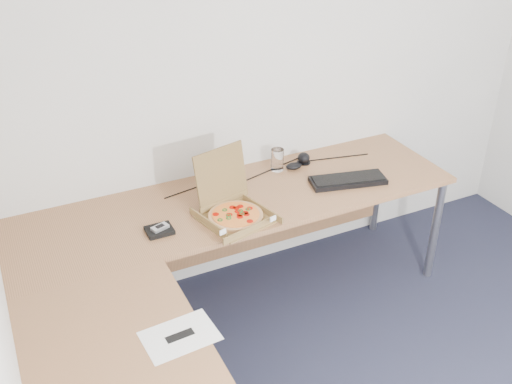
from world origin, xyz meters
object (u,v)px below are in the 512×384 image
pizza_box (234,212)px  keyboard (348,180)px  wallet (159,230)px  desk (214,260)px  drinking_glass (277,160)px

pizza_box → keyboard: pizza_box is taller
pizza_box → wallet: 0.40m
desk → drinking_glass: drinking_glass is taller
pizza_box → keyboard: size_ratio=0.85×
desk → keyboard: 1.02m
keyboard → desk: bearing=-148.8°
desk → pizza_box: 0.34m
drinking_glass → keyboard: size_ratio=0.31×
pizza_box → wallet: (-0.39, 0.04, -0.03)m
desk → keyboard: bearing=17.9°
wallet → keyboard: bearing=1.2°
drinking_glass → wallet: drinking_glass is taller
drinking_glass → pizza_box: bearing=-140.0°
pizza_box → drinking_glass: size_ratio=2.76×
pizza_box → keyboard: 0.75m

